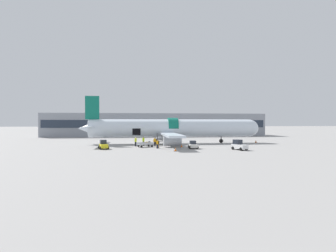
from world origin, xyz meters
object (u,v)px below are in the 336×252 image
object	(u,v)px
ground_crew_loader_b	(136,141)
ground_crew_driver	(143,141)
baggage_tug_lead	(193,145)
ground_crew_loader_a	(155,141)
ground_crew_supervisor	(157,144)
airplane	(170,129)
baggage_tug_mid	(103,145)
baggage_tug_rear	(239,146)
baggage_cart_loading	(146,145)
suitcase_on_tarmac_upright	(158,146)

from	to	relation	value
ground_crew_loader_b	ground_crew_driver	distance (m)	1.78
baggage_tug_lead	ground_crew_loader_a	xyz separation A→B (m)	(-6.40, 6.32, 0.29)
ground_crew_loader_a	ground_crew_supervisor	world-z (taller)	ground_crew_loader_a
airplane	ground_crew_driver	world-z (taller)	airplane
baggage_tug_mid	baggage_tug_lead	bearing A→B (deg)	-4.34
baggage_tug_mid	ground_crew_loader_b	xyz separation A→B (m)	(5.63, 4.64, 0.30)
baggage_tug_rear	ground_crew_supervisor	distance (m)	14.26
baggage_tug_lead	ground_crew_supervisor	xyz separation A→B (m)	(-6.33, 1.04, 0.25)
baggage_tug_rear	baggage_cart_loading	bearing A→B (deg)	154.98
baggage_tug_lead	ground_crew_loader_b	bearing A→B (deg)	150.21
airplane	baggage_tug_lead	xyz separation A→B (m)	(2.49, -11.82, -2.72)
baggage_tug_lead	baggage_tug_mid	size ratio (longest dim) A/B	0.99
baggage_tug_rear	ground_crew_loader_b	bearing A→B (deg)	152.76
ground_crew_supervisor	ground_crew_loader_b	bearing A→B (deg)	128.97
ground_crew_supervisor	baggage_tug_rear	bearing A→B (deg)	-17.18
airplane	ground_crew_supervisor	xyz separation A→B (m)	(-3.84, -10.78, -2.47)
airplane	baggage_tug_mid	bearing A→B (deg)	-141.50
airplane	ground_crew_loader_a	distance (m)	7.17
baggage_tug_lead	suitcase_on_tarmac_upright	size ratio (longest dim) A/B	3.89
airplane	baggage_tug_lead	size ratio (longest dim) A/B	15.14
baggage_tug_rear	ground_crew_driver	xyz separation A→B (m)	(-15.95, 9.88, 0.24)
baggage_cart_loading	ground_crew_loader_a	world-z (taller)	ground_crew_loader_a
airplane	baggage_tug_lead	distance (m)	12.38
baggage_tug_lead	ground_crew_loader_a	distance (m)	9.00
ground_crew_driver	ground_crew_supervisor	distance (m)	6.13
baggage_tug_mid	baggage_tug_rear	bearing A→B (deg)	-10.70
suitcase_on_tarmac_upright	ground_crew_driver	bearing A→B (deg)	116.95
airplane	ground_crew_driver	bearing A→B (deg)	-140.32
ground_crew_loader_a	ground_crew_driver	xyz separation A→B (m)	(-2.26, 0.38, 0.09)
baggage_tug_lead	ground_crew_supervisor	bearing A→B (deg)	170.64
baggage_cart_loading	airplane	bearing A→B (deg)	53.17
baggage_cart_loading	baggage_tug_lead	bearing A→B (deg)	-26.36
baggage_cart_loading	suitcase_on_tarmac_upright	bearing A→B (deg)	-46.85
ground_crew_driver	airplane	bearing A→B (deg)	39.68
airplane	suitcase_on_tarmac_upright	xyz separation A→B (m)	(-3.72, -9.93, -3.02)
airplane	baggage_tug_mid	distance (m)	17.26
baggage_tug_mid	ground_crew_supervisor	distance (m)	9.52
baggage_tug_lead	ground_crew_loader_b	xyz separation A→B (m)	(-10.21, 5.84, 0.37)
baggage_tug_lead	baggage_cart_loading	world-z (taller)	baggage_tug_lead
baggage_tug_rear	ground_crew_loader_a	distance (m)	16.67
ground_crew_loader_b	ground_crew_supervisor	xyz separation A→B (m)	(3.88, -4.80, -0.12)
ground_crew_loader_a	ground_crew_loader_b	world-z (taller)	ground_crew_loader_b
baggage_tug_rear	baggage_cart_loading	size ratio (longest dim) A/B	0.80
baggage_tug_lead	baggage_tug_rear	bearing A→B (deg)	-23.47
airplane	ground_crew_supervisor	distance (m)	11.70
baggage_cart_loading	suitcase_on_tarmac_upright	size ratio (longest dim) A/B	5.76
airplane	ground_crew_loader_b	distance (m)	10.04
ground_crew_supervisor	airplane	bearing A→B (deg)	70.41
baggage_tug_mid	baggage_cart_loading	size ratio (longest dim) A/B	0.68
ground_crew_loader_b	suitcase_on_tarmac_upright	bearing A→B (deg)	-44.62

